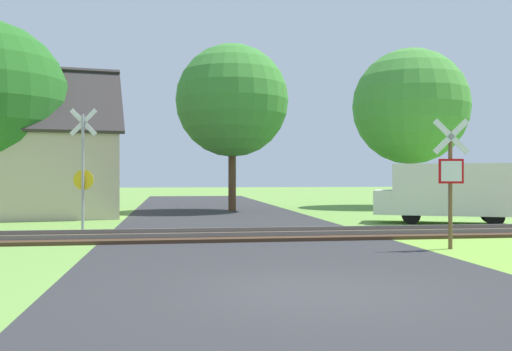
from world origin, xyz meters
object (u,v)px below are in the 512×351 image
at_px(crossing_sign_far, 83,166).
at_px(house, 20,170).
at_px(stop_sign_near, 451,175).
at_px(tree_far, 411,107).
at_px(tree_center, 232,101).
at_px(mail_truck, 446,191).

xyz_separation_m(crossing_sign_far, house, (-3.80, 7.61, -0.06)).
bearing_deg(stop_sign_near, tree_far, -99.81).
bearing_deg(crossing_sign_far, tree_far, 46.82).
xyz_separation_m(stop_sign_near, house, (-13.31, 13.19, 0.25)).
height_order(stop_sign_near, crossing_sign_far, crossing_sign_far).
relative_size(crossing_sign_far, house, 0.42).
bearing_deg(crossing_sign_far, tree_center, 69.44).
height_order(crossing_sign_far, house, house).
distance_m(crossing_sign_far, tree_far, 21.16).
bearing_deg(tree_center, mail_truck, -50.59).
bearing_deg(tree_center, crossing_sign_far, -119.64).
distance_m(house, tree_far, 21.26).
bearing_deg(mail_truck, stop_sign_near, 178.50).
bearing_deg(stop_sign_near, house, -33.73).
distance_m(stop_sign_near, crossing_sign_far, 11.03).
distance_m(crossing_sign_far, mail_truck, 13.08).
distance_m(house, tree_center, 10.57).
xyz_separation_m(tree_center, mail_truck, (7.16, -8.72, -4.37)).
bearing_deg(crossing_sign_far, stop_sign_near, -21.32).
bearing_deg(mail_truck, tree_far, 7.32).
distance_m(stop_sign_near, tree_center, 16.65).
relative_size(tree_far, mail_truck, 1.75).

